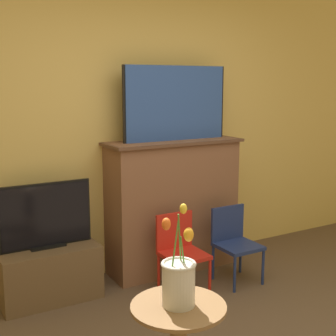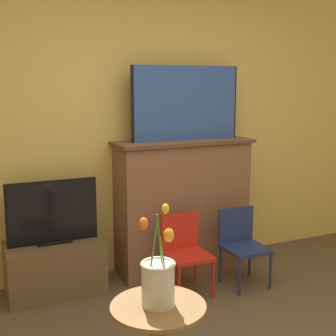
{
  "view_description": "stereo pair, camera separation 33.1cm",
  "coord_description": "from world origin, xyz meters",
  "px_view_note": "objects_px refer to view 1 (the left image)",
  "views": [
    {
      "loc": [
        -1.71,
        -1.63,
        1.69
      ],
      "look_at": [
        -0.08,
        1.19,
        1.1
      ],
      "focal_mm": 50.0,
      "sensor_mm": 36.0,
      "label": 1
    },
    {
      "loc": [
        -1.41,
        -1.78,
        1.69
      ],
      "look_at": [
        -0.08,
        1.19,
        1.1
      ],
      "focal_mm": 50.0,
      "sensor_mm": 36.0,
      "label": 2
    }
  ],
  "objects_px": {
    "chair_red": "(180,248)",
    "chair_blue": "(234,239)",
    "vase_tulips": "(179,279)",
    "painting": "(176,103)",
    "tv_monitor": "(46,216)"
  },
  "relations": [
    {
      "from": "painting",
      "to": "chair_blue",
      "type": "height_order",
      "value": "painting"
    },
    {
      "from": "painting",
      "to": "vase_tulips",
      "type": "xyz_separation_m",
      "value": [
        -0.96,
        -1.64,
        -0.81
      ]
    },
    {
      "from": "painting",
      "to": "tv_monitor",
      "type": "xyz_separation_m",
      "value": [
        -1.2,
        -0.04,
        -0.84
      ]
    },
    {
      "from": "vase_tulips",
      "to": "chair_red",
      "type": "bearing_deg",
      "value": 58.05
    },
    {
      "from": "chair_blue",
      "to": "chair_red",
      "type": "bearing_deg",
      "value": 174.12
    },
    {
      "from": "painting",
      "to": "chair_blue",
      "type": "relative_size",
      "value": 1.6
    },
    {
      "from": "tv_monitor",
      "to": "painting",
      "type": "bearing_deg",
      "value": 2.07
    },
    {
      "from": "chair_red",
      "to": "chair_blue",
      "type": "relative_size",
      "value": 1.0
    },
    {
      "from": "tv_monitor",
      "to": "vase_tulips",
      "type": "distance_m",
      "value": 1.61
    },
    {
      "from": "chair_red",
      "to": "vase_tulips",
      "type": "xyz_separation_m",
      "value": [
        -0.74,
        -1.19,
        0.34
      ]
    },
    {
      "from": "painting",
      "to": "vase_tulips",
      "type": "relative_size",
      "value": 2.0
    },
    {
      "from": "tv_monitor",
      "to": "chair_red",
      "type": "height_order",
      "value": "tv_monitor"
    },
    {
      "from": "vase_tulips",
      "to": "tv_monitor",
      "type": "bearing_deg",
      "value": 98.48
    },
    {
      "from": "tv_monitor",
      "to": "chair_red",
      "type": "distance_m",
      "value": 1.1
    },
    {
      "from": "tv_monitor",
      "to": "chair_blue",
      "type": "distance_m",
      "value": 1.59
    }
  ]
}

